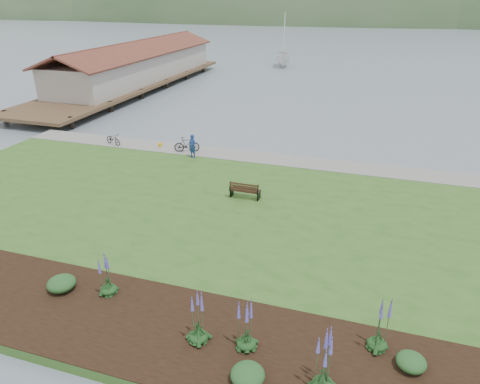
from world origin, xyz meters
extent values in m
plane|color=slate|center=(0.00, 0.00, 0.00)|extent=(600.00, 600.00, 0.00)
cube|color=#315E21|center=(0.00, -2.00, 0.20)|extent=(34.00, 20.00, 0.40)
cube|color=gray|center=(0.00, 6.90, 0.42)|extent=(34.00, 2.20, 0.03)
cube|color=black|center=(3.00, -9.80, 0.42)|extent=(24.00, 4.40, 0.04)
cube|color=#4C3826|center=(-20.00, 26.00, 0.85)|extent=(8.00, 36.00, 0.30)
cube|color=#B2ADA3|center=(-20.00, 28.00, 2.50)|extent=(6.40, 28.00, 3.00)
cube|color=#301E12|center=(1.81, 0.65, 0.85)|extent=(1.59, 0.57, 0.05)
cube|color=#301E12|center=(1.81, 0.36, 1.14)|extent=(1.59, 0.17, 0.49)
cube|color=black|center=(1.04, 0.66, 0.62)|extent=(0.07, 0.55, 0.44)
cube|color=black|center=(2.58, 0.65, 0.62)|extent=(0.07, 0.55, 0.44)
imported|color=navy|center=(-3.38, 5.57, 1.34)|extent=(0.80, 0.66, 1.87)
imported|color=black|center=(-10.03, 6.35, 0.80)|extent=(1.05, 1.64, 0.81)
imported|color=black|center=(-4.22, 6.49, 0.93)|extent=(1.11, 1.83, 1.06)
imported|color=silver|center=(-6.47, 48.53, 0.00)|extent=(11.50, 11.63, 25.09)
cube|color=yellow|center=(-6.49, 6.84, 0.56)|extent=(0.19, 0.30, 0.31)
ellipsoid|color=#153B17|center=(3.46, -9.95, 0.59)|extent=(0.62, 0.62, 0.31)
cone|color=#534BAE|center=(3.46, -9.95, 1.66)|extent=(0.32, 0.32, 1.83)
ellipsoid|color=#153B17|center=(5.00, -9.77, 0.59)|extent=(0.62, 0.62, 0.31)
cone|color=#534BAE|center=(5.00, -9.77, 1.66)|extent=(0.36, 0.36, 1.83)
ellipsoid|color=#153B17|center=(7.48, -10.59, 0.59)|extent=(0.62, 0.62, 0.31)
cone|color=#534BAE|center=(7.48, -10.59, 1.67)|extent=(0.40, 0.40, 1.84)
ellipsoid|color=#153B17|center=(8.90, -8.57, 0.59)|extent=(0.62, 0.62, 0.31)
cone|color=#534BAE|center=(8.90, -8.57, 1.79)|extent=(0.32, 0.32, 2.08)
ellipsoid|color=#153B17|center=(-0.61, -8.74, 0.59)|extent=(0.62, 0.62, 0.31)
cone|color=#534BAE|center=(-0.61, -8.74, 1.57)|extent=(0.32, 0.32, 1.65)
ellipsoid|color=#1E4C21|center=(-2.41, -9.07, 0.70)|extent=(1.05, 1.05, 0.52)
ellipsoid|color=#1E4C21|center=(5.41, -11.01, 0.69)|extent=(0.99, 0.99, 0.50)
ellipsoid|color=#1E4C21|center=(9.86, -9.08, 0.66)|extent=(0.88, 0.88, 0.44)
camera|label=1|loc=(7.84, -19.45, 10.52)|focal=32.00mm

